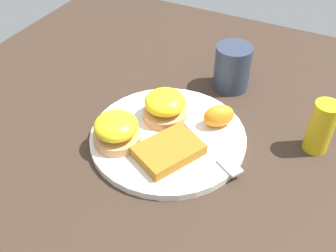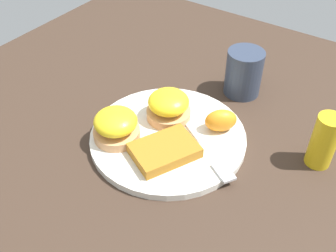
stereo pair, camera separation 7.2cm
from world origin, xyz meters
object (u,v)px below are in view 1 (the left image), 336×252
sandwich_benedict_right (116,130)px  fork (205,142)px  condiment_bottle (321,127)px  cup (233,67)px  orange_wedge (219,116)px  sandwich_benedict_left (165,106)px  hashbrown_patty (169,150)px

sandwich_benedict_right → fork: size_ratio=0.44×
fork → condiment_bottle: condiment_bottle is taller
fork → condiment_bottle: 0.21m
fork → cup: 0.21m
orange_wedge → fork: bearing=176.8°
sandwich_benedict_left → sandwich_benedict_right: (-0.10, 0.05, 0.00)m
sandwich_benedict_right → condiment_bottle: condiment_bottle is taller
sandwich_benedict_left → orange_wedge: bearing=-76.0°
sandwich_benedict_left → condiment_bottle: 0.28m
orange_wedge → condiment_bottle: (0.04, -0.18, 0.01)m
condiment_bottle → hashbrown_patty: bearing=123.3°
orange_wedge → cup: cup is taller
hashbrown_patty → orange_wedge: size_ratio=1.85×
hashbrown_patty → cup: size_ratio=1.02×
hashbrown_patty → fork: 0.07m
orange_wedge → hashbrown_patty: bearing=156.8°
hashbrown_patty → condiment_bottle: 0.27m
sandwich_benedict_left → fork: sandwich_benedict_left is taller
hashbrown_patty → orange_wedge: 0.12m
orange_wedge → condiment_bottle: condiment_bottle is taller
sandwich_benedict_right → cup: bearing=-23.3°
sandwich_benedict_left → hashbrown_patty: (-0.09, -0.05, -0.02)m
sandwich_benedict_right → condiment_bottle: size_ratio=0.84×
orange_wedge → sandwich_benedict_right: bearing=130.5°
sandwich_benedict_left → sandwich_benedict_right: bearing=155.2°
sandwich_benedict_right → hashbrown_patty: size_ratio=0.77×
sandwich_benedict_right → hashbrown_patty: 0.10m
hashbrown_patty → cup: bearing=-4.4°
condiment_bottle → cup: bearing=60.7°
fork → condiment_bottle: size_ratio=1.92×
cup → hashbrown_patty: bearing=175.6°
sandwich_benedict_right → cup: size_ratio=0.79×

